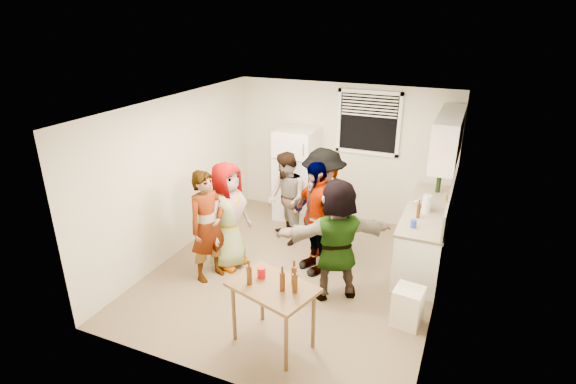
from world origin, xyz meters
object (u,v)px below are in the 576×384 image
at_px(guest_orange, 334,294).
at_px(guest_stripe, 211,276).
at_px(blue_cup, 413,227).
at_px(beer_bottle_counter, 418,218).
at_px(trash_bin, 408,307).
at_px(refrigerator, 297,174).
at_px(red_cup, 262,277).
at_px(guest_black, 314,268).
at_px(beer_bottle_table, 294,285).
at_px(wine_bottle, 437,192).
at_px(kettle, 425,208).
at_px(guest_back_right, 321,257).
at_px(guest_back_left, 286,240).
at_px(guest_grey, 231,264).
at_px(serving_table, 273,343).

bearing_deg(guest_orange, guest_stripe, -23.19).
bearing_deg(blue_cup, beer_bottle_counter, 88.01).
bearing_deg(trash_bin, refrigerator, 135.75).
bearing_deg(red_cup, blue_cup, 51.43).
bearing_deg(red_cup, guest_black, 87.81).
bearing_deg(red_cup, guest_orange, 64.13).
distance_m(refrigerator, beer_bottle_table, 3.54).
bearing_deg(red_cup, wine_bottle, 64.11).
bearing_deg(refrigerator, trash_bin, -44.25).
bearing_deg(refrigerator, kettle, -18.15).
height_order(beer_bottle_table, red_cup, beer_bottle_table).
xyz_separation_m(refrigerator, red_cup, (0.91, -3.29, -0.05)).
xyz_separation_m(blue_cup, guest_back_right, (-1.38, 0.23, -0.90)).
bearing_deg(blue_cup, guest_stripe, -160.56).
height_order(beer_bottle_counter, trash_bin, beer_bottle_counter).
distance_m(refrigerator, guest_back_left, 1.32).
bearing_deg(kettle, guest_black, -140.88).
bearing_deg(beer_bottle_table, trash_bin, 36.81).
bearing_deg(kettle, trash_bin, -79.29).
bearing_deg(guest_back_left, guest_stripe, -65.42).
bearing_deg(guest_back_right, blue_cup, 13.40).
bearing_deg(guest_back_left, guest_grey, -68.78).
relative_size(beer_bottle_counter, guest_back_left, 0.13).
xyz_separation_m(refrigerator, guest_stripe, (-0.35, -2.46, -0.85)).
distance_m(trash_bin, red_cup, 1.88).
relative_size(guest_back_left, guest_black, 0.91).
bearing_deg(guest_black, guest_orange, -8.75).
bearing_deg(kettle, beer_bottle_counter, -89.61).
bearing_deg(guest_back_right, trash_bin, -14.01).
height_order(beer_bottle_counter, guest_stripe, beer_bottle_counter).
xyz_separation_m(beer_bottle_counter, guest_orange, (-0.89, -1.00, -0.90)).
xyz_separation_m(guest_stripe, guest_back_right, (1.31, 1.17, 0.00)).
bearing_deg(guest_back_left, beer_bottle_table, -18.61).
relative_size(wine_bottle, beer_bottle_counter, 1.51).
height_order(red_cup, guest_grey, red_cup).
height_order(kettle, guest_back_right, kettle).
height_order(wine_bottle, guest_stripe, wine_bottle).
distance_m(guest_back_left, guest_orange, 1.71).
distance_m(guest_back_left, guest_black, 1.00).
height_order(refrigerator, guest_grey, refrigerator).
distance_m(refrigerator, guest_grey, 2.23).
height_order(blue_cup, guest_back_left, blue_cup).
distance_m(beer_bottle_counter, trash_bin, 1.42).
bearing_deg(trash_bin, guest_back_left, 147.73).
relative_size(refrigerator, beer_bottle_counter, 8.39).
bearing_deg(red_cup, trash_bin, 29.34).
height_order(serving_table, guest_back_left, serving_table).
height_order(serving_table, guest_back_right, serving_table).
bearing_deg(guest_black, wine_bottle, 84.81).
relative_size(guest_grey, guest_stripe, 1.01).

